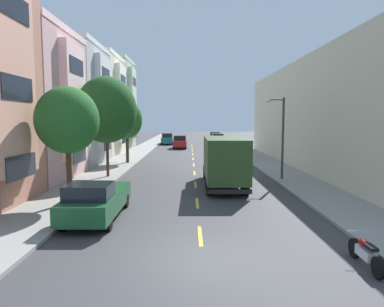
{
  "coord_description": "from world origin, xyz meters",
  "views": [
    {
      "loc": [
        -0.4,
        -10.43,
        4.31
      ],
      "look_at": [
        -0.16,
        22.05,
        1.08
      ],
      "focal_mm": 32.24,
      "sensor_mm": 36.0,
      "label": 1
    }
  ],
  "objects": [
    {
      "name": "sidewalk_left",
      "position": [
        -7.1,
        28.0,
        0.07
      ],
      "size": [
        3.2,
        120.0,
        0.14
      ],
      "primitive_type": "cube",
      "color": "gray",
      "rests_on": "ground_plane"
    },
    {
      "name": "lane_centerline_dashes",
      "position": [
        0.0,
        24.5,
        0.0
      ],
      "size": [
        0.14,
        47.2,
        0.01
      ],
      "color": "yellow",
      "rests_on": "ground_plane"
    },
    {
      "name": "parked_suv_teal",
      "position": [
        -4.21,
        49.03,
        0.99
      ],
      "size": [
        2.03,
        4.83,
        1.93
      ],
      "color": "#195B60",
      "rests_on": "ground_plane"
    },
    {
      "name": "townhouse_fifth_sage",
      "position": [
        -14.98,
        38.84,
        6.15
      ],
      "size": [
        13.38,
        8.17,
        12.71
      ],
      "color": "#99AD8E",
      "rests_on": "ground_plane"
    },
    {
      "name": "moving_red_sedan",
      "position": [
        -1.8,
        40.71,
        0.99
      ],
      "size": [
        1.95,
        4.8,
        1.93
      ],
      "color": "#AD1E1E",
      "rests_on": "ground_plane"
    },
    {
      "name": "parked_wagon_navy",
      "position": [
        4.32,
        27.13,
        0.8
      ],
      "size": [
        1.83,
        4.7,
        1.5
      ],
      "color": "navy",
      "rests_on": "ground_plane"
    },
    {
      "name": "ground_plane",
      "position": [
        0.0,
        30.0,
        0.0
      ],
      "size": [
        160.0,
        160.0,
        0.0
      ],
      "primitive_type": "plane",
      "color": "#38383A"
    },
    {
      "name": "parked_hatchback_silver",
      "position": [
        4.5,
        38.7,
        0.76
      ],
      "size": [
        1.85,
        4.05,
        1.5
      ],
      "color": "#B2B5BA",
      "rests_on": "ground_plane"
    },
    {
      "name": "street_tree_second",
      "position": [
        -6.4,
        14.67,
        4.99
      ],
      "size": [
        4.34,
        4.34,
        7.26
      ],
      "color": "#47331E",
      "rests_on": "sidewalk_left"
    },
    {
      "name": "apartment_block_opposite",
      "position": [
        13.7,
        20.0,
        4.66
      ],
      "size": [
        10.0,
        36.0,
        9.32
      ],
      "primitive_type": "cube",
      "color": "beige",
      "rests_on": "ground_plane"
    },
    {
      "name": "parked_suv_burgundy",
      "position": [
        4.28,
        46.81,
        0.99
      ],
      "size": [
        1.96,
        4.8,
        1.93
      ],
      "color": "maroon",
      "rests_on": "ground_plane"
    },
    {
      "name": "parked_suv_white",
      "position": [
        4.32,
        54.08,
        0.99
      ],
      "size": [
        1.98,
        4.81,
        1.93
      ],
      "color": "silver",
      "rests_on": "ground_plane"
    },
    {
      "name": "street_tree_third",
      "position": [
        -6.4,
        22.74,
        4.27
      ],
      "size": [
        2.95,
        2.95,
        5.99
      ],
      "color": "#47331E",
      "rests_on": "sidewalk_left"
    },
    {
      "name": "street_tree_nearest",
      "position": [
        -6.4,
        6.6,
        4.26
      ],
      "size": [
        3.07,
        3.07,
        5.78
      ],
      "color": "#47331E",
      "rests_on": "sidewalk_left"
    },
    {
      "name": "parked_pickup_forest",
      "position": [
        -4.43,
        4.2,
        0.83
      ],
      "size": [
        2.01,
        5.3,
        1.73
      ],
      "color": "#194C28",
      "rests_on": "ground_plane"
    },
    {
      "name": "delivery_box_truck",
      "position": [
        1.8,
        11.41,
        1.84
      ],
      "size": [
        2.46,
        7.77,
        3.19
      ],
      "color": "#2D471E",
      "rests_on": "ground_plane"
    },
    {
      "name": "townhouse_third_dove_grey",
      "position": [
        -15.56,
        22.1,
        5.45
      ],
      "size": [
        14.53,
        8.17,
        11.3
      ],
      "color": "#A8A8AD",
      "rests_on": "ground_plane"
    },
    {
      "name": "townhouse_fourth_cream",
      "position": [
        -14.61,
        30.47,
        5.71
      ],
      "size": [
        12.64,
        8.17,
        11.82
      ],
      "color": "beige",
      "rests_on": "ground_plane"
    },
    {
      "name": "sidewalk_right",
      "position": [
        7.1,
        28.0,
        0.07
      ],
      "size": [
        3.2,
        120.0,
        0.14
      ],
      "primitive_type": "cube",
      "color": "gray",
      "rests_on": "ground_plane"
    },
    {
      "name": "parked_motorcycle",
      "position": [
        4.75,
        -0.76,
        0.41
      ],
      "size": [
        0.62,
        2.05,
        0.9
      ],
      "color": "black",
      "rests_on": "ground_plane"
    },
    {
      "name": "street_lamp",
      "position": [
        5.92,
        13.44,
        3.49
      ],
      "size": [
        1.35,
        0.28,
        5.67
      ],
      "color": "#38383D",
      "rests_on": "sidewalk_right"
    }
  ]
}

